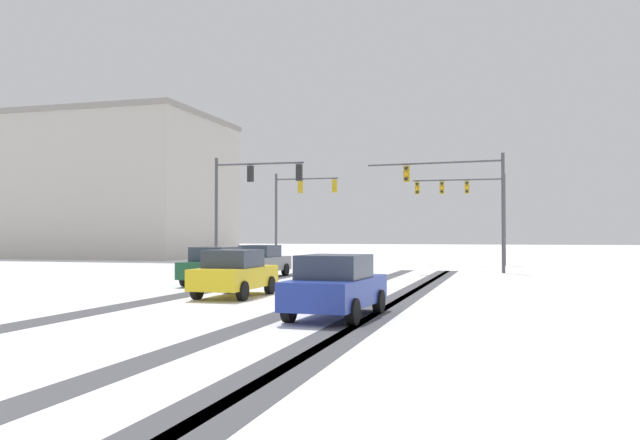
# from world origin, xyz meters

# --- Properties ---
(wheel_track_left_lane) EXTENTS (0.76, 36.56, 0.01)m
(wheel_track_left_lane) POSITION_xyz_m (4.86, 16.62, 0.00)
(wheel_track_left_lane) COLOR #4C4C51
(wheel_track_left_lane) RESTS_ON ground
(wheel_track_right_lane) EXTENTS (0.79, 36.56, 0.01)m
(wheel_track_right_lane) POSITION_xyz_m (2.21, 16.62, 0.00)
(wheel_track_right_lane) COLOR #4C4C51
(wheel_track_right_lane) RESTS_ON ground
(wheel_track_center) EXTENTS (0.75, 36.56, 0.01)m
(wheel_track_center) POSITION_xyz_m (4.38, 16.62, 0.00)
(wheel_track_center) COLOR #4C4C51
(wheel_track_center) RESTS_ON ground
(wheel_track_oncoming) EXTENTS (1.08, 36.56, 0.01)m
(wheel_track_oncoming) POSITION_xyz_m (-2.99, 16.62, 0.00)
(wheel_track_oncoming) COLOR #4C4C51
(wheel_track_oncoming) RESTS_ON ground
(sidewalk_kerb_right) EXTENTS (4.00, 36.56, 0.12)m
(sidewalk_kerb_right) POSITION_xyz_m (9.22, 14.96, 0.06)
(sidewalk_kerb_right) COLOR white
(sidewalk_kerb_right) RESTS_ON ground
(traffic_signal_far_left) EXTENTS (4.61, 0.40, 6.50)m
(traffic_signal_far_left) POSITION_xyz_m (-6.27, 39.27, 4.58)
(traffic_signal_far_left) COLOR #47474C
(traffic_signal_far_left) RESTS_ON ground
(traffic_signal_near_right) EXTENTS (7.50, 0.74, 6.50)m
(traffic_signal_near_right) POSITION_xyz_m (5.68, 31.40, 4.51)
(traffic_signal_near_right) COLOR #47474C
(traffic_signal_near_right) RESTS_ON ground
(traffic_signal_near_left) EXTENTS (5.27, 0.40, 6.50)m
(traffic_signal_near_left) POSITION_xyz_m (-6.03, 29.26, 4.61)
(traffic_signal_near_left) COLOR #47474C
(traffic_signal_near_left) RESTS_ON ground
(traffic_signal_far_right) EXTENTS (6.52, 0.50, 6.50)m
(traffic_signal_far_right) POSITION_xyz_m (5.23, 43.16, 4.81)
(traffic_signal_far_right) COLOR #47474C
(traffic_signal_far_right) RESTS_ON ground
(car_grey_lead) EXTENTS (1.99, 4.18, 1.62)m
(car_grey_lead) POSITION_xyz_m (-4.03, 26.45, 0.82)
(car_grey_lead) COLOR slate
(car_grey_lead) RESTS_ON ground
(car_dark_green_second) EXTENTS (1.92, 4.14, 1.62)m
(car_dark_green_second) POSITION_xyz_m (-3.94, 20.92, 0.82)
(car_dark_green_second) COLOR #194C2D
(car_dark_green_second) RESTS_ON ground
(car_yellow_cab_third) EXTENTS (1.84, 4.10, 1.62)m
(car_yellow_cab_third) POSITION_xyz_m (-1.01, 16.09, 0.82)
(car_yellow_cab_third) COLOR yellow
(car_yellow_cab_third) RESTS_ON ground
(car_blue_fourth) EXTENTS (2.00, 4.18, 1.62)m
(car_blue_fourth) POSITION_xyz_m (3.80, 11.48, 0.82)
(car_blue_fourth) COLOR #233899
(car_blue_fourth) RESTS_ON ground
(office_building_far_left_block) EXTENTS (25.44, 15.71, 13.50)m
(office_building_far_left_block) POSITION_xyz_m (-31.59, 51.36, 6.76)
(office_building_far_left_block) COLOR #B2ADA3
(office_building_far_left_block) RESTS_ON ground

